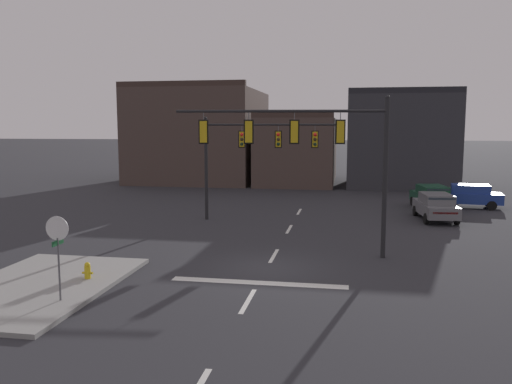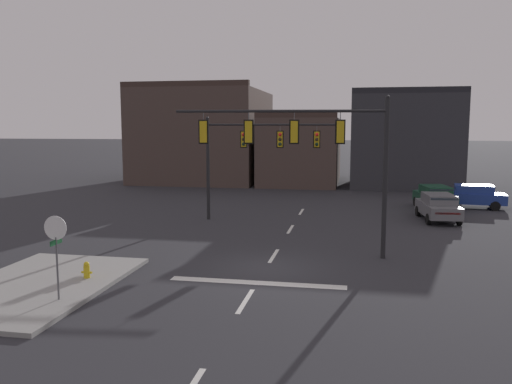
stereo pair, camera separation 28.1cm
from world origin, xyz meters
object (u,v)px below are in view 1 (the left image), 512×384
at_px(stop_sign, 58,238).
at_px(car_lot_middle, 432,196).
at_px(signal_mast_far_side, 250,148).
at_px(car_lot_nearside, 436,206).
at_px(car_lot_farside, 468,195).
at_px(fire_hydrant, 88,274).
at_px(signal_mast_near_side, 312,144).

bearing_deg(stop_sign, car_lot_middle, 56.68).
bearing_deg(signal_mast_far_side, stop_sign, -101.03).
xyz_separation_m(car_lot_nearside, car_lot_farside, (3.03, 5.47, 0.00)).
distance_m(car_lot_farside, fire_hydrant, 27.09).
bearing_deg(stop_sign, signal_mast_far_side, 78.97).
relative_size(signal_mast_near_side, car_lot_nearside, 1.93).
distance_m(signal_mast_far_side, car_lot_farside, 16.12).
distance_m(car_lot_nearside, car_lot_middle, 4.48).
distance_m(car_lot_middle, car_lot_farside, 2.77).
bearing_deg(signal_mast_near_side, car_lot_farside, 57.92).
bearing_deg(signal_mast_far_side, signal_mast_near_side, -63.46).
xyz_separation_m(signal_mast_far_side, car_lot_middle, (11.42, 6.19, -3.47)).
bearing_deg(stop_sign, car_lot_farside, 53.48).
height_order(car_lot_nearside, fire_hydrant, car_lot_nearside).
distance_m(signal_mast_far_side, fire_hydrant, 14.53).
bearing_deg(car_lot_farside, car_lot_nearside, -118.97).
bearing_deg(car_lot_middle, signal_mast_far_side, -151.55).
distance_m(signal_mast_far_side, car_lot_nearside, 11.64).
distance_m(signal_mast_near_side, fire_hydrant, 10.23).
xyz_separation_m(signal_mast_far_side, stop_sign, (-3.10, -15.89, -2.18)).
bearing_deg(car_lot_nearside, fire_hydrant, -133.26).
height_order(car_lot_middle, car_lot_farside, same).
relative_size(car_lot_middle, fire_hydrant, 6.18).
distance_m(signal_mast_near_side, stop_sign, 10.79).
relative_size(stop_sign, car_lot_middle, 0.61).
bearing_deg(car_lot_middle, fire_hydrant, -126.91).
height_order(signal_mast_far_side, car_lot_farside, signal_mast_far_side).
xyz_separation_m(signal_mast_near_side, car_lot_farside, (9.79, 15.62, -3.98)).
relative_size(signal_mast_near_side, stop_sign, 3.12).
distance_m(car_lot_nearside, car_lot_farside, 6.25).
bearing_deg(fire_hydrant, car_lot_middle, 53.09).
bearing_deg(stop_sign, car_lot_nearside, 51.39).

